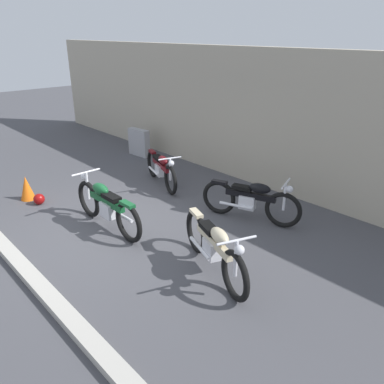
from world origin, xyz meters
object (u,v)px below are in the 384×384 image
object	(u,v)px
motorcycle_green	(107,205)
motorcycle_cream	(214,247)
motorcycle_black	(251,200)
traffic_cone	(27,188)
stone_marker	(139,142)
motorcycle_maroon	(161,169)
helmet	(39,199)

from	to	relation	value
motorcycle_green	motorcycle_cream	size ratio (longest dim) A/B	1.07
motorcycle_black	motorcycle_cream	distance (m)	2.01
traffic_cone	motorcycle_cream	bearing A→B (deg)	11.98
stone_marker	traffic_cone	bearing A→B (deg)	-74.94
motorcycle_cream	traffic_cone	bearing A→B (deg)	-147.87
motorcycle_green	traffic_cone	bearing A→B (deg)	13.92
stone_marker	motorcycle_maroon	xyz separation A→B (m)	(2.39, -1.04, 0.02)
motorcycle_maroon	motorcycle_black	size ratio (longest dim) A/B	0.97
motorcycle_green	motorcycle_black	bearing A→B (deg)	-126.40
motorcycle_black	helmet	bearing A→B (deg)	-162.63
stone_marker	motorcycle_maroon	size ratio (longest dim) A/B	0.43
stone_marker	helmet	size ratio (longest dim) A/B	3.37
helmet	traffic_cone	world-z (taller)	traffic_cone
motorcycle_maroon	motorcycle_green	world-z (taller)	motorcycle_green
helmet	motorcycle_cream	size ratio (longest dim) A/B	0.12
motorcycle_maroon	traffic_cone	bearing A→B (deg)	-97.53
motorcycle_maroon	motorcycle_green	xyz separation A→B (m)	(1.05, -2.15, 0.04)
motorcycle_black	motorcycle_green	bearing A→B (deg)	-146.41
traffic_cone	motorcycle_cream	xyz separation A→B (m)	(4.87, 1.03, 0.19)
helmet	motorcycle_green	distance (m)	2.08
stone_marker	motorcycle_green	bearing A→B (deg)	-42.84
motorcycle_black	motorcycle_cream	world-z (taller)	motorcycle_cream
motorcycle_cream	motorcycle_green	bearing A→B (deg)	-150.13
motorcycle_green	motorcycle_cream	world-z (taller)	motorcycle_green
motorcycle_green	motorcycle_cream	xyz separation A→B (m)	(2.45, 0.42, -0.01)
helmet	motorcycle_cream	xyz separation A→B (m)	(4.43, 0.96, 0.34)
helmet	motorcycle_maroon	xyz separation A→B (m)	(0.93, 2.69, 0.31)
motorcycle_cream	motorcycle_black	bearing A→B (deg)	133.30
helmet	motorcycle_green	xyz separation A→B (m)	(1.98, 0.54, 0.35)
motorcycle_green	motorcycle_cream	distance (m)	2.48
helmet	motorcycle_black	size ratio (longest dim) A/B	0.12
motorcycle_maroon	motorcycle_black	bearing A→B (deg)	21.19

